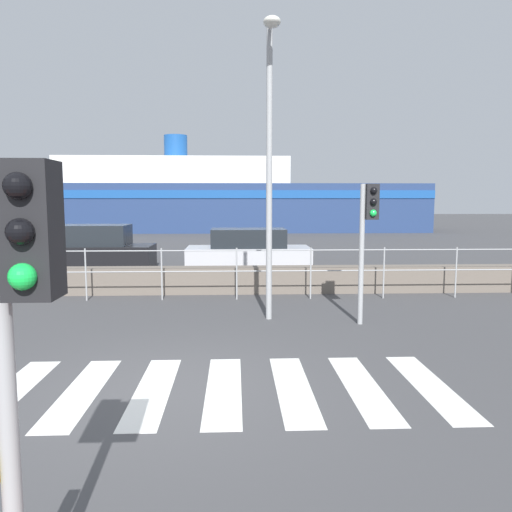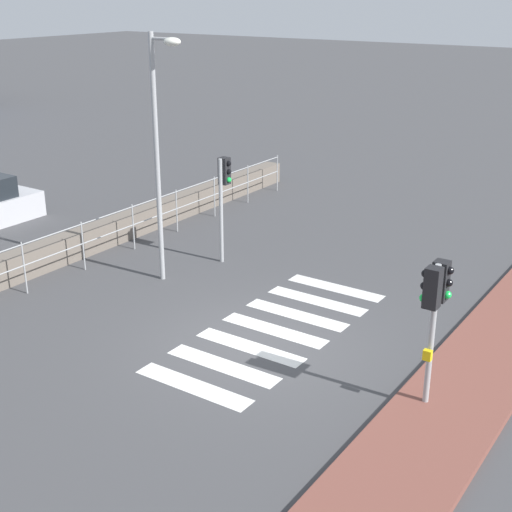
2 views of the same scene
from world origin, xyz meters
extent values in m
plane|color=#424244|center=(0.00, 0.00, 0.00)|extent=(160.00, 160.00, 0.00)
cube|color=brown|center=(0.00, -4.10, 0.06)|extent=(24.00, 1.80, 0.12)
cube|color=silver|center=(-1.98, 0.00, 0.00)|extent=(0.45, 2.40, 0.01)
cube|color=silver|center=(-1.08, 0.00, 0.00)|extent=(0.45, 2.40, 0.01)
cube|color=silver|center=(-0.18, 0.00, 0.00)|extent=(0.45, 2.40, 0.01)
cube|color=silver|center=(0.72, 0.00, 0.00)|extent=(0.45, 2.40, 0.01)
cube|color=silver|center=(1.62, 0.00, 0.00)|extent=(0.45, 2.40, 0.01)
cube|color=silver|center=(2.52, 0.00, 0.00)|extent=(0.45, 2.40, 0.01)
cube|color=silver|center=(3.42, 0.00, 0.00)|extent=(0.45, 2.40, 0.01)
cube|color=#6B6056|center=(0.00, 6.71, 0.34)|extent=(22.20, 0.55, 0.69)
cylinder|color=#9EA0A3|center=(0.00, 5.84, 1.21)|extent=(19.98, 0.03, 0.03)
cylinder|color=#9EA0A3|center=(0.00, 5.84, 0.70)|extent=(19.98, 0.03, 0.03)
cylinder|color=#9EA0A3|center=(-0.91, 5.84, 0.63)|extent=(0.04, 0.04, 1.27)
cylinder|color=#9EA0A3|center=(0.91, 5.84, 0.63)|extent=(0.04, 0.04, 1.27)
cylinder|color=#9EA0A3|center=(2.72, 5.84, 0.63)|extent=(0.04, 0.04, 1.27)
cylinder|color=#9EA0A3|center=(4.54, 5.84, 0.63)|extent=(0.04, 0.04, 1.27)
cylinder|color=#9EA0A3|center=(6.36, 5.84, 0.63)|extent=(0.04, 0.04, 1.27)
cylinder|color=#9EA0A3|center=(8.17, 5.84, 0.63)|extent=(0.04, 0.04, 1.27)
cylinder|color=#9EA0A3|center=(9.99, 5.84, 0.63)|extent=(0.04, 0.04, 1.27)
cylinder|color=#9EA0A3|center=(-0.30, -3.70, 1.31)|extent=(0.10, 0.10, 2.61)
cube|color=black|center=(-0.47, -3.70, 2.27)|extent=(0.24, 0.24, 0.68)
sphere|color=black|center=(-0.47, -3.56, 2.49)|extent=(0.13, 0.13, 0.13)
sphere|color=black|center=(-0.47, -3.56, 2.27)|extent=(0.13, 0.13, 0.13)
sphere|color=#19D84C|center=(-0.47, -3.56, 2.06)|extent=(0.13, 0.13, 0.13)
cube|color=black|center=(-0.13, -3.70, 2.27)|extent=(0.24, 0.24, 0.68)
sphere|color=black|center=(-0.13, -3.84, 2.49)|extent=(0.13, 0.13, 0.13)
sphere|color=black|center=(-0.13, -3.84, 2.27)|extent=(0.13, 0.13, 0.13)
sphere|color=#19D84C|center=(-0.13, -3.84, 2.06)|extent=(0.13, 0.13, 0.13)
cube|color=yellow|center=(-0.41, -3.70, 1.05)|extent=(0.10, 0.14, 0.18)
cylinder|color=#9EA0A3|center=(3.32, 3.30, 1.36)|extent=(0.10, 0.10, 2.73)
cube|color=black|center=(3.49, 3.30, 2.39)|extent=(0.24, 0.24, 0.68)
sphere|color=black|center=(3.49, 3.16, 2.60)|extent=(0.13, 0.13, 0.13)
sphere|color=black|center=(3.49, 3.16, 2.39)|extent=(0.13, 0.13, 0.13)
sphere|color=#19D84C|center=(3.49, 3.16, 2.18)|extent=(0.13, 0.13, 0.13)
cylinder|color=#9EA0A3|center=(1.56, 3.80, 2.91)|extent=(0.12, 0.12, 5.82)
cylinder|color=#9EA0A3|center=(1.56, 3.50, 5.67)|extent=(0.07, 0.60, 0.07)
ellipsoid|color=silver|center=(1.56, 3.20, 5.62)|extent=(0.32, 0.42, 0.19)
camera|label=1|loc=(0.87, -6.20, 2.42)|focal=35.00mm
camera|label=2|loc=(-10.58, -7.18, 6.70)|focal=50.00mm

